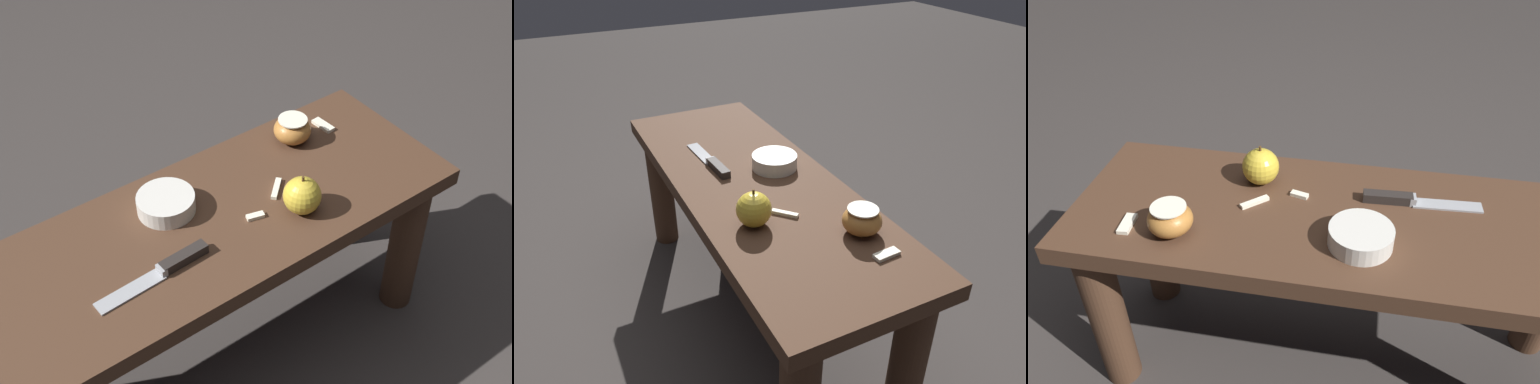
% 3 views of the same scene
% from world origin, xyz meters
% --- Properties ---
extents(ground_plane, '(8.00, 8.00, 0.00)m').
position_xyz_m(ground_plane, '(0.00, 0.00, 0.00)').
color(ground_plane, '#383330').
extents(wooden_bench, '(1.08, 0.39, 0.44)m').
position_xyz_m(wooden_bench, '(0.00, 0.00, 0.34)').
color(wooden_bench, '#472D1E').
rests_on(wooden_bench, ground_plane).
extents(knife, '(0.24, 0.04, 0.02)m').
position_xyz_m(knife, '(-0.12, -0.07, 0.45)').
color(knife, '#9EA0A5').
rests_on(knife, wooden_bench).
extents(apple_whole, '(0.08, 0.08, 0.09)m').
position_xyz_m(apple_whole, '(0.18, -0.09, 0.48)').
color(apple_whole, gold).
rests_on(apple_whole, wooden_bench).
extents(apple_cut, '(0.09, 0.09, 0.06)m').
position_xyz_m(apple_cut, '(0.31, 0.11, 0.48)').
color(apple_cut, '#B27233').
rests_on(apple_cut, wooden_bench).
extents(apple_slice_near_knife, '(0.05, 0.05, 0.01)m').
position_xyz_m(apple_slice_near_knife, '(0.18, -0.01, 0.45)').
color(apple_slice_near_knife, white).
rests_on(apple_slice_near_knife, wooden_bench).
extents(apple_slice_center, '(0.03, 0.06, 0.01)m').
position_xyz_m(apple_slice_center, '(0.40, 0.10, 0.45)').
color(apple_slice_center, white).
rests_on(apple_slice_center, wooden_bench).
extents(apple_slice_near_bowl, '(0.04, 0.02, 0.01)m').
position_xyz_m(apple_slice_near_bowl, '(0.09, -0.05, 0.45)').
color(apple_slice_near_bowl, white).
rests_on(apple_slice_near_bowl, wooden_bench).
extents(bowl, '(0.12, 0.12, 0.04)m').
position_xyz_m(bowl, '(-0.04, 0.08, 0.46)').
color(bowl, silver).
rests_on(bowl, wooden_bench).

